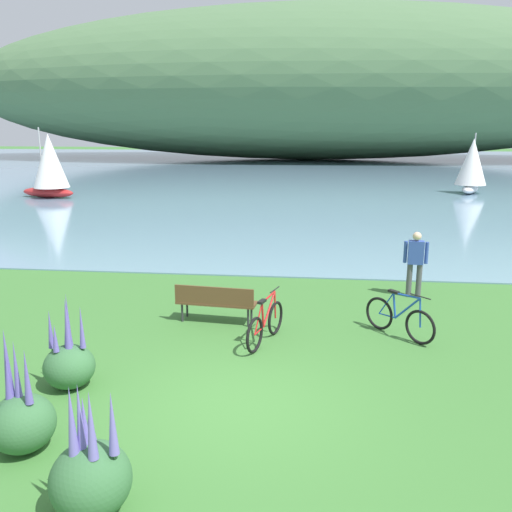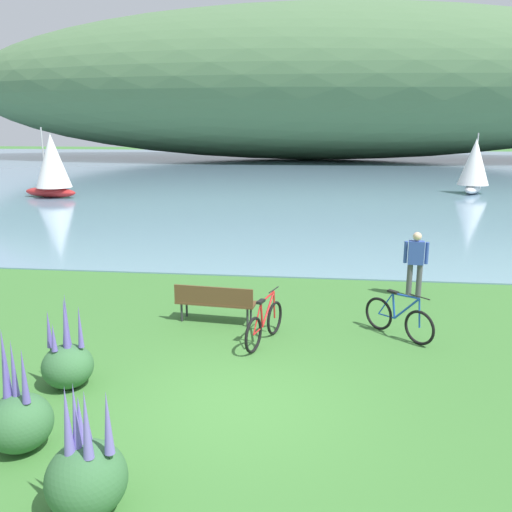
{
  "view_description": "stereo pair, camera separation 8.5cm",
  "coord_description": "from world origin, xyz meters",
  "px_view_note": "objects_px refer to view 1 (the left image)",
  "views": [
    {
      "loc": [
        1.15,
        -7.69,
        4.33
      ],
      "look_at": [
        -0.36,
        5.9,
        1.0
      ],
      "focal_mm": 37.8,
      "sensor_mm": 36.0,
      "label": 1
    },
    {
      "loc": [
        1.23,
        -7.68,
        4.33
      ],
      "look_at": [
        -0.36,
        5.9,
        1.0
      ],
      "focal_mm": 37.8,
      "sensor_mm": 36.0,
      "label": 2
    }
  ],
  "objects_px": {
    "park_bench_near_camera": "(216,301)",
    "sailboat_nearest_to_shore": "(472,165)",
    "bicycle_leaning_near_bench": "(399,318)",
    "bicycle_beside_path": "(266,324)",
    "sailboat_mid_bay": "(49,165)",
    "person_at_shoreline": "(415,260)"
  },
  "relations": [
    {
      "from": "park_bench_near_camera",
      "to": "sailboat_nearest_to_shore",
      "type": "relative_size",
      "value": 0.48
    },
    {
      "from": "bicycle_leaning_near_bench",
      "to": "park_bench_near_camera",
      "type": "bearing_deg",
      "value": 174.59
    },
    {
      "from": "bicycle_beside_path",
      "to": "sailboat_nearest_to_shore",
      "type": "xyz_separation_m",
      "value": [
        10.81,
        25.74,
        1.43
      ]
    },
    {
      "from": "sailboat_nearest_to_shore",
      "to": "sailboat_mid_bay",
      "type": "distance_m",
      "value": 26.24
    },
    {
      "from": "bicycle_leaning_near_bench",
      "to": "person_at_shoreline",
      "type": "relative_size",
      "value": 0.77
    },
    {
      "from": "park_bench_near_camera",
      "to": "bicycle_beside_path",
      "type": "xyz_separation_m",
      "value": [
        1.22,
        -1.02,
        -0.12
      ]
    },
    {
      "from": "park_bench_near_camera",
      "to": "bicycle_leaning_near_bench",
      "type": "xyz_separation_m",
      "value": [
        3.97,
        -0.38,
        -0.12
      ]
    },
    {
      "from": "person_at_shoreline",
      "to": "sailboat_nearest_to_shore",
      "type": "relative_size",
      "value": 0.45
    },
    {
      "from": "sailboat_mid_bay",
      "to": "bicycle_leaning_near_bench",
      "type": "bearing_deg",
      "value": -48.7
    },
    {
      "from": "bicycle_leaning_near_bench",
      "to": "person_at_shoreline",
      "type": "height_order",
      "value": "person_at_shoreline"
    },
    {
      "from": "bicycle_leaning_near_bench",
      "to": "bicycle_beside_path",
      "type": "bearing_deg",
      "value": -166.77
    },
    {
      "from": "park_bench_near_camera",
      "to": "sailboat_mid_bay",
      "type": "xyz_separation_m",
      "value": [
        -13.74,
        19.78,
        1.48
      ]
    },
    {
      "from": "bicycle_leaning_near_bench",
      "to": "bicycle_beside_path",
      "type": "distance_m",
      "value": 2.83
    },
    {
      "from": "bicycle_beside_path",
      "to": "sailboat_nearest_to_shore",
      "type": "height_order",
      "value": "sailboat_nearest_to_shore"
    },
    {
      "from": "park_bench_near_camera",
      "to": "bicycle_beside_path",
      "type": "relative_size",
      "value": 1.08
    },
    {
      "from": "park_bench_near_camera",
      "to": "bicycle_beside_path",
      "type": "bearing_deg",
      "value": -40.03
    },
    {
      "from": "sailboat_nearest_to_shore",
      "to": "sailboat_mid_bay",
      "type": "relative_size",
      "value": 0.91
    },
    {
      "from": "bicycle_leaning_near_bench",
      "to": "bicycle_beside_path",
      "type": "xyz_separation_m",
      "value": [
        -2.75,
        -0.65,
        0.0
      ]
    },
    {
      "from": "person_at_shoreline",
      "to": "sailboat_nearest_to_shore",
      "type": "distance_m",
      "value": 23.48
    },
    {
      "from": "sailboat_mid_bay",
      "to": "person_at_shoreline",
      "type": "bearing_deg",
      "value": -43.22
    },
    {
      "from": "sailboat_nearest_to_shore",
      "to": "sailboat_mid_bay",
      "type": "xyz_separation_m",
      "value": [
        -25.77,
        -4.94,
        0.17
      ]
    },
    {
      "from": "park_bench_near_camera",
      "to": "sailboat_nearest_to_shore",
      "type": "bearing_deg",
      "value": 64.06
    }
  ]
}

